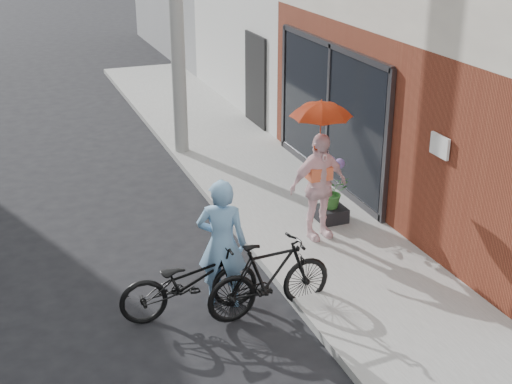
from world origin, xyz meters
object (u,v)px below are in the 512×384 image
kimono_woman (318,186)px  bike_left (189,281)px  bike_right (270,277)px  planter (331,214)px  officer (222,244)px

kimono_woman → bike_left: bearing=-159.9°
bike_left → bike_right: bearing=-108.5°
bike_right → planter: bike_right is taller
bike_left → kimono_woman: (2.36, 1.24, 0.47)m
kimono_woman → bike_right: bearing=-139.4°
planter → kimono_woman: bearing=-136.4°
bike_left → planter: bike_left is taller
kimono_woman → planter: (0.46, 0.44, -0.71)m
bike_right → planter: (1.87, 2.01, -0.28)m
officer → bike_left: 0.62m
bike_left → officer: bearing=-78.4°
bike_left → kimono_woman: 2.71m
kimono_woman → planter: size_ratio=3.77×
bike_right → kimono_woman: (1.41, 1.57, 0.43)m
kimono_woman → planter: 0.95m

